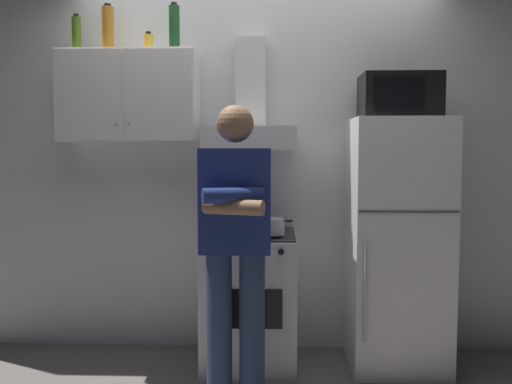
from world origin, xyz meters
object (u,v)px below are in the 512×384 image
object	(u,v)px
cooking_pot	(269,226)
bottle_olive_oil	(77,34)
microwave	(399,96)
person_standing	(235,243)
bottle_liquor_amber	(108,29)
bottle_wine_green	(174,28)
upper_cabinet	(130,97)
stove_oven	(250,298)
bottle_spice_jar	(148,42)
refrigerator	(397,244)
range_hood	(250,120)

from	to	relation	value
cooking_pot	bottle_olive_oil	bearing A→B (deg)	170.30
microwave	person_standing	size ratio (longest dim) A/B	0.29
bottle_liquor_amber	bottle_olive_oil	bearing A→B (deg)	-178.12
cooking_pot	bottle_wine_green	xyz separation A→B (m)	(-0.63, 0.23, 1.27)
bottle_olive_oil	upper_cabinet	bearing A→B (deg)	4.68
stove_oven	person_standing	xyz separation A→B (m)	(-0.05, -0.61, 0.47)
upper_cabinet	bottle_olive_oil	xyz separation A→B (m)	(-0.34, -0.03, 0.41)
person_standing	bottle_spice_jar	world-z (taller)	bottle_spice_jar
person_standing	bottle_olive_oil	bearing A→B (deg)	147.12
stove_oven	upper_cabinet	bearing A→B (deg)	171.10
bottle_liquor_amber	person_standing	bearing A→B (deg)	-38.85
microwave	person_standing	world-z (taller)	microwave
refrigerator	bottle_olive_oil	bearing A→B (deg)	177.34
cooking_pot	bottle_spice_jar	size ratio (longest dim) A/B	2.39
range_hood	bottle_olive_oil	bearing A→B (deg)	-178.54
person_standing	cooking_pot	xyz separation A→B (m)	(0.18, 0.49, 0.02)
microwave	bottle_olive_oil	distance (m)	2.13
cooking_pot	refrigerator	bearing A→B (deg)	8.32
bottle_wine_green	microwave	bearing A→B (deg)	-3.45
microwave	person_standing	distance (m)	1.45
bottle_liquor_amber	bottle_wine_green	distance (m)	0.44
bottle_wine_green	refrigerator	bearing A→B (deg)	-4.18
refrigerator	cooking_pot	distance (m)	0.84
person_standing	bottle_spice_jar	xyz separation A→B (m)	(-0.61, 0.70, 1.20)
upper_cabinet	stove_oven	size ratio (longest dim) A/B	1.03
refrigerator	microwave	distance (m)	0.94
stove_oven	range_hood	bearing A→B (deg)	90.00
bottle_liquor_amber	bottle_spice_jar	distance (m)	0.28
range_hood	upper_cabinet	bearing A→B (deg)	-179.91
upper_cabinet	person_standing	size ratio (longest dim) A/B	0.55
bottle_liquor_amber	range_hood	bearing A→B (deg)	1.36
person_standing	bottle_olive_oil	size ratio (longest dim) A/B	6.91
stove_oven	microwave	distance (m)	1.62
bottle_liquor_amber	bottle_wine_green	bearing A→B (deg)	0.24
refrigerator	microwave	bearing A→B (deg)	90.90
person_standing	bottle_olive_oil	xyz separation A→B (m)	(-1.09, 0.70, 1.26)
stove_oven	bottle_wine_green	bearing A→B (deg)	167.90
cooking_pot	bottle_liquor_amber	xyz separation A→B (m)	(-1.06, 0.22, 1.27)
refrigerator	bottle_liquor_amber	distance (m)	2.34
refrigerator	person_standing	bearing A→B (deg)	-148.77
cooking_pot	bottle_wine_green	world-z (taller)	bottle_wine_green
upper_cabinet	range_hood	bearing A→B (deg)	0.09
range_hood	bottle_wine_green	distance (m)	0.78
microwave	refrigerator	bearing A→B (deg)	-89.10
upper_cabinet	bottle_liquor_amber	distance (m)	0.46
cooking_pot	bottle_olive_oil	world-z (taller)	bottle_olive_oil
upper_cabinet	range_hood	xyz separation A→B (m)	(0.80, 0.00, -0.15)
microwave	person_standing	xyz separation A→B (m)	(-1.00, -0.62, -0.84)
person_standing	bottle_liquor_amber	bearing A→B (deg)	141.15
cooking_pot	bottle_liquor_amber	world-z (taller)	bottle_liquor_amber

